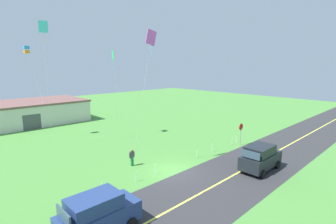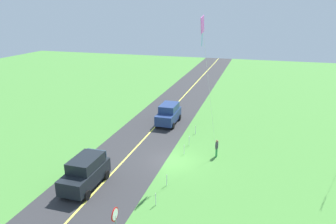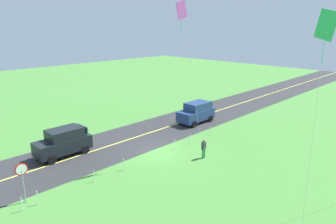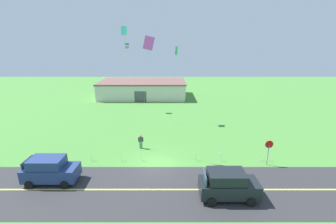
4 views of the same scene
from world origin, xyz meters
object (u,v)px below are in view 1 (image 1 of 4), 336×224
at_px(car_parked_west_near, 98,214).
at_px(warehouse_distant, 22,113).
at_px(stop_sign, 241,130).
at_px(kite_blue_mid, 43,30).
at_px(kite_red_low, 151,40).
at_px(kite_green_far, 27,50).
at_px(car_suv_foreground, 260,157).
at_px(person_adult_near, 132,157).
at_px(kite_yellow_high, 113,57).

xyz_separation_m(car_parked_west_near, warehouse_distant, (4.40, 32.29, 0.60)).
bearing_deg(car_parked_west_near, stop_sign, 8.17).
xyz_separation_m(kite_blue_mid, warehouse_distant, (0.72, 15.13, -10.99)).
xyz_separation_m(kite_red_low, kite_green_far, (-4.93, 16.91, -0.23)).
bearing_deg(warehouse_distant, car_suv_foreground, -73.74).
bearing_deg(kite_green_far, person_adult_near, -76.65).
relative_size(car_suv_foreground, stop_sign, 1.72).
distance_m(kite_yellow_high, kite_green_far, 10.04).
bearing_deg(car_suv_foreground, car_parked_west_near, 171.80).
bearing_deg(kite_green_far, kite_yellow_high, -37.92).
xyz_separation_m(stop_sign, kite_red_low, (-11.37, 2.27, 9.30)).
relative_size(stop_sign, person_adult_near, 1.60).
distance_m(stop_sign, kite_yellow_high, 17.58).
bearing_deg(car_suv_foreground, kite_green_far, 115.04).
relative_size(car_parked_west_near, kite_yellow_high, 0.40).
height_order(kite_blue_mid, kite_green_far, kite_blue_mid).
bearing_deg(warehouse_distant, kite_green_far, -96.71).
bearing_deg(person_adult_near, stop_sign, -150.11).
bearing_deg(warehouse_distant, person_adult_near, -84.54).
xyz_separation_m(person_adult_near, kite_green_far, (-3.68, 15.53, 10.01)).
distance_m(person_adult_near, kite_green_far, 18.84).
bearing_deg(car_suv_foreground, person_adult_near, 131.54).
height_order(car_parked_west_near, person_adult_near, car_parked_west_near).
bearing_deg(stop_sign, kite_yellow_high, 122.81).
relative_size(stop_sign, warehouse_distant, 0.14).
bearing_deg(person_adult_near, car_suv_foreground, 177.57).
relative_size(stop_sign, kite_yellow_high, 0.23).
relative_size(kite_red_low, warehouse_distant, 0.66).
distance_m(car_suv_foreground, person_adult_near, 11.39).
bearing_deg(car_suv_foreground, kite_yellow_high, 100.56).
bearing_deg(person_adult_near, kite_yellow_high, -68.17).
distance_m(car_parked_west_near, kite_yellow_high, 21.30).
bearing_deg(kite_green_far, stop_sign, -49.65).
relative_size(car_parked_west_near, kite_blue_mid, 0.32).
distance_m(car_suv_foreground, warehouse_distant, 35.80).
bearing_deg(kite_blue_mid, kite_red_low, -69.85).
xyz_separation_m(kite_red_low, kite_blue_mid, (-4.44, 12.09, 1.64)).
height_order(person_adult_near, warehouse_distant, warehouse_distant).
relative_size(person_adult_near, warehouse_distant, 0.09).
bearing_deg(kite_yellow_high, stop_sign, -57.19).
xyz_separation_m(car_suv_foreground, car_parked_west_near, (-14.43, 2.08, 0.00)).
bearing_deg(person_adult_near, kite_blue_mid, -27.35).
xyz_separation_m(car_suv_foreground, warehouse_distant, (-10.02, 34.37, 0.60)).
distance_m(kite_red_low, warehouse_distant, 29.02).
bearing_deg(kite_red_low, kite_blue_mid, 110.15).
distance_m(car_parked_west_near, kite_blue_mid, 21.03).
bearing_deg(kite_blue_mid, kite_yellow_high, -10.21).
relative_size(stop_sign, kite_green_far, 0.23).
height_order(stop_sign, warehouse_distant, warehouse_distant).
xyz_separation_m(car_parked_west_near, stop_sign, (19.49, 2.80, 0.65)).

